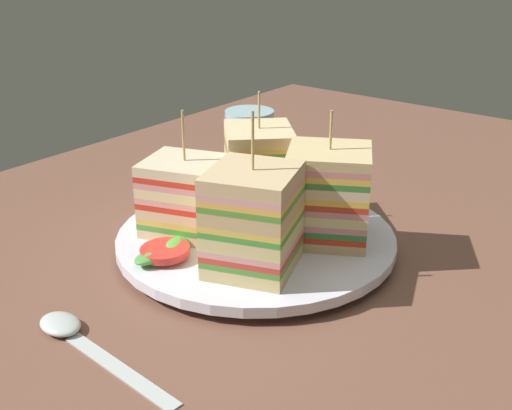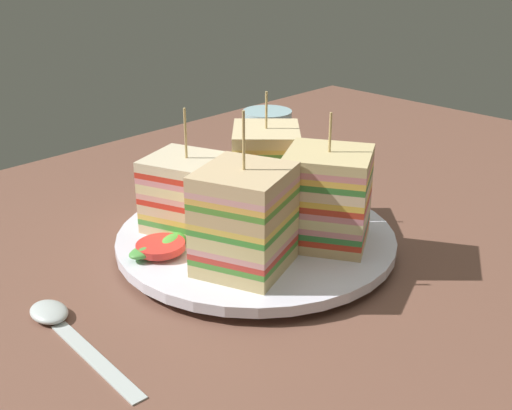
{
  "view_description": "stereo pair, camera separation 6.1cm",
  "coord_description": "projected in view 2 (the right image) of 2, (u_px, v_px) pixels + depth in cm",
  "views": [
    {
      "loc": [
        44.32,
        34.68,
        28.8
      ],
      "look_at": [
        0.0,
        0.0,
        4.77
      ],
      "focal_mm": 45.16,
      "sensor_mm": 36.0,
      "label": 1
    },
    {
      "loc": [
        40.3,
        39.28,
        28.8
      ],
      "look_at": [
        0.0,
        0.0,
        4.77
      ],
      "focal_mm": 45.16,
      "sensor_mm": 36.0,
      "label": 2
    }
  ],
  "objects": [
    {
      "name": "ground_plane",
      "position": [
        256.0,
        258.0,
        0.63
      ],
      "size": [
        125.97,
        79.63,
        1.8
      ],
      "primitive_type": "cube",
      "color": "brown"
    },
    {
      "name": "plate",
      "position": [
        256.0,
        240.0,
        0.63
      ],
      "size": [
        26.94,
        26.94,
        1.77
      ],
      "color": "white",
      "rests_on": "ground_plane"
    },
    {
      "name": "sandwich_wedge_0",
      "position": [
        189.0,
        193.0,
        0.62
      ],
      "size": [
        8.7,
        9.29,
        12.06
      ],
      "rotation": [
        0.0,
        0.0,
        8.18
      ],
      "color": "beige",
      "rests_on": "plate"
    },
    {
      "name": "sandwich_wedge_1",
      "position": [
        245.0,
        220.0,
        0.55
      ],
      "size": [
        9.49,
        9.19,
        13.96
      ],
      "rotation": [
        0.0,
        0.0,
        9.77
      ],
      "color": "#D4BC7D",
      "rests_on": "plate"
    },
    {
      "name": "sandwich_wedge_2",
      "position": [
        327.0,
        198.0,
        0.59
      ],
      "size": [
        9.84,
        10.03,
        12.46
      ],
      "rotation": [
        0.0,
        0.0,
        11.51
      ],
      "color": "#D9B27C",
      "rests_on": "plate"
    },
    {
      "name": "sandwich_wedge_3",
      "position": [
        266.0,
        169.0,
        0.67
      ],
      "size": [
        10.08,
        10.06,
        12.39
      ],
      "rotation": [
        0.0,
        0.0,
        13.33
      ],
      "color": "#D5B38C",
      "rests_on": "plate"
    },
    {
      "name": "chip_pile",
      "position": [
        265.0,
        222.0,
        0.62
      ],
      "size": [
        6.86,
        7.2,
        2.98
      ],
      "color": "#F1D57B",
      "rests_on": "plate"
    },
    {
      "name": "salad_garnish",
      "position": [
        161.0,
        245.0,
        0.59
      ],
      "size": [
        7.39,
        5.0,
        1.45
      ],
      "color": "#438234",
      "rests_on": "plate"
    },
    {
      "name": "spoon",
      "position": [
        60.0,
        323.0,
        0.51
      ],
      "size": [
        3.15,
        15.69,
        1.0
      ],
      "rotation": [
        0.0,
        0.0,
        4.64
      ],
      "color": "silver",
      "rests_on": "ground_plane"
    },
    {
      "name": "drinking_glass",
      "position": [
        267.0,
        149.0,
        0.8
      ],
      "size": [
        6.02,
        6.02,
        8.67
      ],
      "color": "#AAD6E1",
      "rests_on": "ground_plane"
    }
  ]
}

